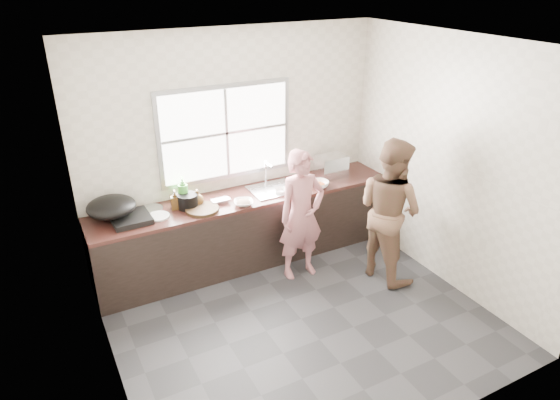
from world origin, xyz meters
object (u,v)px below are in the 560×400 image
cutting_board (202,209)px  pot_lid_right (142,220)px  black_pot (188,201)px  bottle_green (183,191)px  glass_jar (178,197)px  wok (111,207)px  woman (301,219)px  person_side (389,210)px  burner (131,219)px  bottle_brown_tall (175,200)px  plate_food (158,216)px  dish_rack (331,166)px  bowl_held (282,190)px  bowl_mince (244,203)px  pot_lid_left (151,209)px  bowl_crabs (319,185)px  bottle_brown_short (197,198)px

cutting_board → pot_lid_right: bearing=172.4°
black_pot → bottle_green: bottle_green is taller
glass_jar → wok: 0.76m
woman → cutting_board: size_ratio=3.91×
person_side → burner: person_side is taller
glass_jar → pot_lid_right: glass_jar is taller
person_side → bottle_brown_tall: (-2.10, 1.07, 0.14)m
bottle_green → burner: (-0.61, -0.11, -0.14)m
woman → cutting_board: 1.10m
cutting_board → bottle_green: (-0.13, 0.23, 0.15)m
plate_food → dish_rack: bearing=2.2°
bowl_held → black_pot: bearing=173.1°
cutting_board → bottle_green: size_ratio=1.07×
person_side → glass_jar: bearing=50.5°
bottle_brown_tall → burner: 0.51m
black_pot → wok: 0.79m
woman → person_side: 0.98m
woman → pot_lid_right: (-1.63, 0.50, 0.16)m
plate_food → bowl_mince: bearing=-9.6°
burner → glass_jar: bearing=22.5°
plate_food → bottle_brown_tall: size_ratio=1.16×
glass_jar → pot_lid_left: 0.33m
plate_food → glass_jar: (0.31, 0.29, 0.04)m
bowl_mince → pot_lid_left: 1.01m
cutting_board → bowl_crabs: (1.45, -0.05, 0.01)m
woman → wok: size_ratio=2.81×
bowl_mince → plate_food: size_ratio=0.90×
woman → pot_lid_left: (-1.48, 0.72, 0.16)m
bottle_brown_tall → pot_lid_left: 0.28m
black_pot → dish_rack: size_ratio=0.61×
cutting_board → pot_lid_left: size_ratio=1.42×
wok → bottle_brown_short: bearing=-4.7°
bottle_green → pot_lid_right: size_ratio=1.32×
bowl_mince → bottle_brown_short: bottle_brown_short is taller
bowl_crabs → pot_lid_left: 1.96m
cutting_board → burner: 0.75m
plate_food → burner: bearing=170.7°
bowl_held → wok: 1.89m
burner → pot_lid_left: bearing=34.1°
bottle_green → glass_jar: size_ratio=3.58×
bowl_held → glass_jar: glass_jar is taller
person_side → bowl_crabs: bearing=18.5°
glass_jar → person_side: bearing=-31.6°
person_side → cutting_board: bearing=56.9°
cutting_board → bowl_held: (0.98, 0.01, 0.01)m
bottle_green → bottle_brown_tall: bearing=-160.3°
bowl_held → dish_rack: 0.81m
bottle_brown_tall → plate_food: bearing=-153.5°
bowl_crabs → wok: size_ratio=0.38×
bowl_mince → bowl_crabs: bowl_crabs is taller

